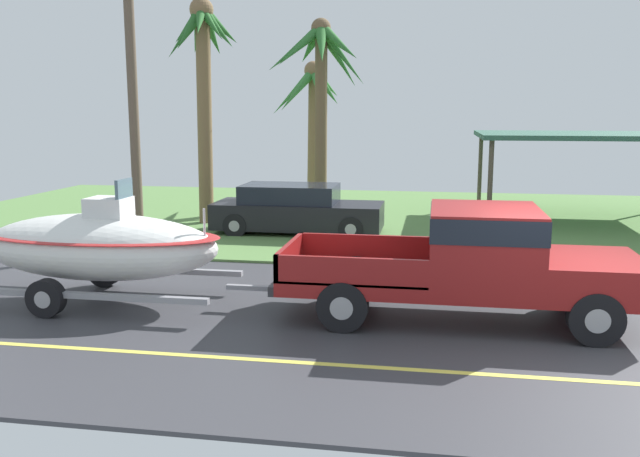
{
  "coord_description": "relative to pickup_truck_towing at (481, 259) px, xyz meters",
  "views": [
    {
      "loc": [
        -1.99,
        -10.35,
        3.38
      ],
      "look_at": [
        -4.1,
        1.88,
        1.21
      ],
      "focal_mm": 37.84,
      "sensor_mm": 36.0,
      "label": 1
    }
  ],
  "objects": [
    {
      "name": "ground",
      "position": [
        1.23,
        7.86,
        -1.05
      ],
      "size": [
        36.0,
        22.0,
        0.11
      ],
      "color": "#38383D"
    },
    {
      "name": "pickup_truck_towing",
      "position": [
        0.0,
        0.0,
        0.0
      ],
      "size": [
        5.9,
        2.07,
        1.86
      ],
      "color": "maroon",
      "rests_on": "ground"
    },
    {
      "name": "boat_on_trailer",
      "position": [
        -6.63,
        -0.0,
        -0.01
      ],
      "size": [
        5.71,
        2.25,
        2.22
      ],
      "color": "gray",
      "rests_on": "ground"
    },
    {
      "name": "parked_sedan_near",
      "position": [
        -4.55,
        7.2,
        -0.37
      ],
      "size": [
        4.64,
        1.81,
        1.38
      ],
      "color": "black",
      "rests_on": "ground"
    },
    {
      "name": "carport_awning",
      "position": [
        3.66,
        10.75,
        1.56
      ],
      "size": [
        6.34,
        5.16,
        2.72
      ],
      "color": "#4C4238",
      "rests_on": "ground"
    },
    {
      "name": "palm_tree_near_left",
      "position": [
        -5.13,
        12.7,
        2.62
      ],
      "size": [
        2.57,
        2.99,
        5.1
      ],
      "color": "brown",
      "rests_on": "ground"
    },
    {
      "name": "palm_tree_near_right",
      "position": [
        -7.61,
        8.62,
        3.89
      ],
      "size": [
        2.31,
        3.0,
        6.62
      ],
      "color": "brown",
      "rests_on": "ground"
    },
    {
      "name": "palm_tree_mid",
      "position": [
        -4.35,
        9.97,
        3.69
      ],
      "size": [
        3.11,
        3.02,
        6.17
      ],
      "color": "brown",
      "rests_on": "ground"
    },
    {
      "name": "utility_pole",
      "position": [
        -7.94,
        4.49,
        3.58
      ],
      "size": [
        0.24,
        1.8,
        8.93
      ],
      "color": "brown",
      "rests_on": "ground"
    }
  ]
}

